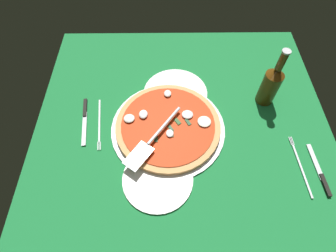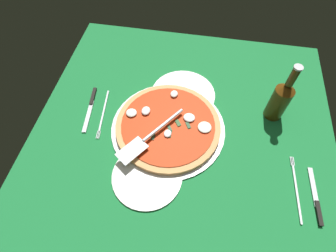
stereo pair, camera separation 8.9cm
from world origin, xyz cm
name	(u,v)px [view 2 (the right image)]	position (x,y,z in cm)	size (l,w,h in cm)	color
ground_plane	(182,132)	(0.00, 0.00, -0.40)	(101.09, 101.09, 0.80)	#196B31
checker_pattern	(182,131)	(0.00, 0.00, 0.05)	(101.09, 101.09, 0.10)	silver
pizza_pan	(168,128)	(-0.14, 5.00, 0.58)	(38.53, 38.53, 0.96)	silver
dinner_plate_left	(147,176)	(-18.30, 8.30, 0.60)	(21.44, 21.44, 1.00)	white
dinner_plate_right	(183,95)	(15.52, 2.07, 0.60)	(23.60, 23.60, 1.00)	white
pizza	(168,126)	(-0.04, 4.99, 2.12)	(35.21, 35.21, 3.34)	tan
pizza_server	(149,136)	(-6.66, 9.85, 4.75)	(23.35, 18.19, 1.00)	silver
place_setting_near	(306,195)	(-15.97, -38.94, 0.46)	(20.81, 12.29, 1.40)	white
place_setting_far	(97,110)	(3.31, 31.50, 0.46)	(21.08, 13.36, 1.40)	white
beer_bottle	(280,99)	(12.18, -30.23, 8.80)	(6.23, 6.23, 23.23)	#56330E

